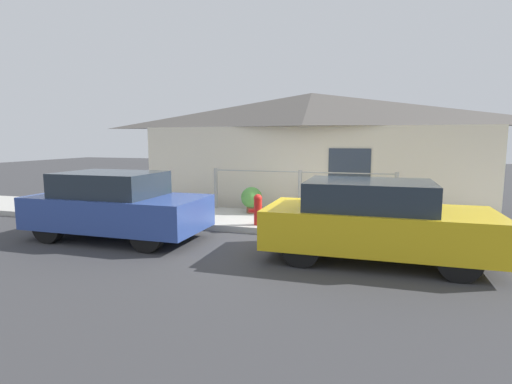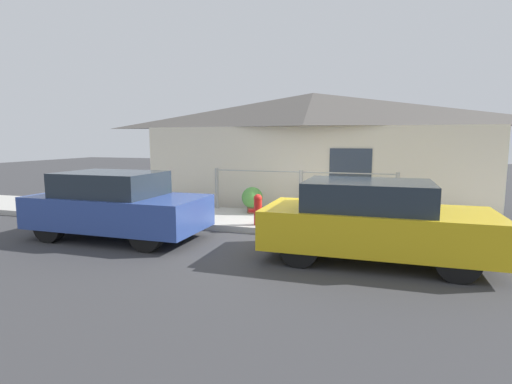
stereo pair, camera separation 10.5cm
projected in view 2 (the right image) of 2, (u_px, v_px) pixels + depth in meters
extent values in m
plane|color=#38383A|center=(281.00, 236.00, 8.63)|extent=(60.00, 60.00, 0.00)
cube|color=#B2AFA8|center=(292.00, 223.00, 9.69)|extent=(24.00, 2.26, 0.14)
cube|color=beige|center=(305.00, 171.00, 11.04)|extent=(9.75, 0.12, 2.44)
cube|color=#2D3847|center=(350.00, 167.00, 10.59)|extent=(1.10, 0.04, 1.00)
pyramid|color=#605B56|center=(313.00, 110.00, 11.79)|extent=(10.15, 2.20, 1.00)
cylinder|color=#999993|center=(217.00, 188.00, 11.25)|extent=(0.10, 0.10, 1.13)
cylinder|color=#999993|center=(301.00, 192.00, 10.53)|extent=(0.10, 0.10, 1.13)
cylinder|color=#999993|center=(397.00, 195.00, 9.81)|extent=(0.10, 0.10, 1.13)
cylinder|color=#999993|center=(301.00, 172.00, 10.46)|extent=(4.80, 0.03, 0.03)
cube|color=#2D4793|center=(118.00, 211.00, 8.39)|extent=(3.68, 1.70, 0.66)
cube|color=#232D38|center=(111.00, 184.00, 8.36)|extent=(2.03, 1.49, 0.49)
cylinder|color=black|center=(183.00, 219.00, 8.75)|extent=(0.67, 0.20, 0.67)
cylinder|color=black|center=(146.00, 234.00, 7.40)|extent=(0.67, 0.20, 0.67)
cylinder|color=black|center=(97.00, 214.00, 9.45)|extent=(0.67, 0.20, 0.67)
cylinder|color=black|center=(49.00, 226.00, 8.09)|extent=(0.67, 0.20, 0.67)
cube|color=gold|center=(376.00, 228.00, 6.83)|extent=(3.80, 1.73, 0.66)
cube|color=#232D38|center=(368.00, 195.00, 6.80)|extent=(2.09, 1.52, 0.47)
cylinder|color=black|center=(444.00, 237.00, 7.21)|extent=(0.65, 0.20, 0.65)
cylinder|color=black|center=(458.00, 261.00, 5.81)|extent=(0.65, 0.20, 0.65)
cylinder|color=black|center=(314.00, 228.00, 7.92)|extent=(0.65, 0.20, 0.65)
cylinder|color=black|center=(299.00, 248.00, 6.53)|extent=(0.65, 0.20, 0.65)
cylinder|color=red|center=(258.00, 212.00, 9.06)|extent=(0.18, 0.18, 0.57)
sphere|color=red|center=(258.00, 198.00, 9.02)|extent=(0.19, 0.19, 0.19)
cylinder|color=red|center=(252.00, 211.00, 9.10)|extent=(0.17, 0.08, 0.08)
cylinder|color=red|center=(264.00, 212.00, 9.02)|extent=(0.17, 0.08, 0.08)
cylinder|color=brown|center=(252.00, 209.00, 10.56)|extent=(0.27, 0.27, 0.20)
sphere|color=#4C8E3D|center=(252.00, 198.00, 10.52)|extent=(0.56, 0.56, 0.56)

